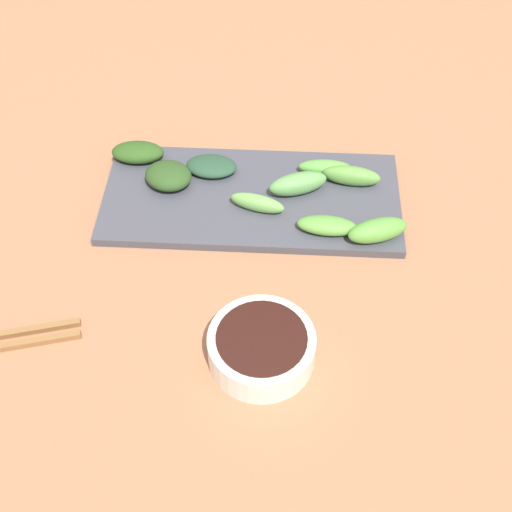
{
  "coord_description": "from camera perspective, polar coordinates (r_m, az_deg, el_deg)",
  "views": [
    {
      "loc": [
        -0.55,
        -0.03,
        0.67
      ],
      "look_at": [
        -0.01,
        0.0,
        0.05
      ],
      "focal_mm": 48.17,
      "sensor_mm": 36.0,
      "label": 1
    }
  ],
  "objects": [
    {
      "name": "sauce_bowl",
      "position": [
        0.76,
        0.46,
        -7.53
      ],
      "size": [
        0.12,
        0.12,
        0.04
      ],
      "color": "white",
      "rests_on": "tabletop"
    },
    {
      "name": "broccoli_stalk_3",
      "position": [
        0.94,
        7.93,
        6.63
      ],
      "size": [
        0.03,
        0.08,
        0.03
      ],
      "primitive_type": "ellipsoid",
      "rotation": [
        0.0,
        0.0,
        -0.13
      ],
      "color": "#62A144",
      "rests_on": "serving_plate"
    },
    {
      "name": "broccoli_leafy_5",
      "position": [
        0.96,
        -3.72,
        7.45
      ],
      "size": [
        0.05,
        0.07,
        0.02
      ],
      "primitive_type": "ellipsoid",
      "rotation": [
        0.0,
        0.0,
        -0.06
      ],
      "color": "#284C35",
      "rests_on": "serving_plate"
    },
    {
      "name": "broccoli_leafy_1",
      "position": [
        0.94,
        -7.3,
        6.63
      ],
      "size": [
        0.07,
        0.08,
        0.03
      ],
      "primitive_type": "ellipsoid",
      "rotation": [
        0.0,
        0.0,
        -0.29
      ],
      "color": "#2D4F21",
      "rests_on": "serving_plate"
    },
    {
      "name": "broccoli_stalk_8",
      "position": [
        0.9,
        0.11,
        4.43
      ],
      "size": [
        0.04,
        0.08,
        0.02
      ],
      "primitive_type": "ellipsoid",
      "rotation": [
        0.0,
        0.0,
        -0.27
      ],
      "color": "#70B656",
      "rests_on": "serving_plate"
    },
    {
      "name": "broccoli_stalk_6",
      "position": [
        0.92,
        3.51,
        6.02
      ],
      "size": [
        0.06,
        0.09,
        0.03
      ],
      "primitive_type": "ellipsoid",
      "rotation": [
        0.0,
        0.0,
        0.34
      ],
      "color": "#63A155",
      "rests_on": "serving_plate"
    },
    {
      "name": "broccoli_stalk_2",
      "position": [
        0.88,
        5.92,
        2.53
      ],
      "size": [
        0.04,
        0.08,
        0.02
      ],
      "primitive_type": "ellipsoid",
      "rotation": [
        0.0,
        0.0,
        -0.07
      ],
      "color": "#60A342",
      "rests_on": "serving_plate"
    },
    {
      "name": "tabletop",
      "position": [
        0.87,
        0.17,
        -1.17
      ],
      "size": [
        2.1,
        2.1,
        0.02
      ],
      "primitive_type": "cube",
      "color": "#A5704D",
      "rests_on": "ground"
    },
    {
      "name": "serving_plate",
      "position": [
        0.93,
        -0.38,
        4.82
      ],
      "size": [
        0.19,
        0.4,
        0.01
      ],
      "primitive_type": "cube",
      "color": "#474A53",
      "rests_on": "tabletop"
    },
    {
      "name": "broccoli_stalk_4",
      "position": [
        0.87,
        10.06,
        2.12
      ],
      "size": [
        0.06,
        0.08,
        0.03
      ],
      "primitive_type": "ellipsoid",
      "rotation": [
        0.0,
        0.0,
        0.33
      ],
      "color": "#5CA540",
      "rests_on": "serving_plate"
    },
    {
      "name": "broccoli_stalk_7",
      "position": [
        0.96,
        5.77,
        7.32
      ],
      "size": [
        0.02,
        0.07,
        0.02
      ],
      "primitive_type": "ellipsoid",
      "rotation": [
        0.0,
        0.0,
        -0.01
      ],
      "color": "#5FAD46",
      "rests_on": "serving_plate"
    },
    {
      "name": "broccoli_leafy_0",
      "position": [
        0.99,
        -9.79,
        8.49
      ],
      "size": [
        0.04,
        0.07,
        0.02
      ],
      "primitive_type": "ellipsoid",
      "rotation": [
        0.0,
        0.0,
        0.01
      ],
      "color": "#2E561E",
      "rests_on": "serving_plate"
    }
  ]
}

